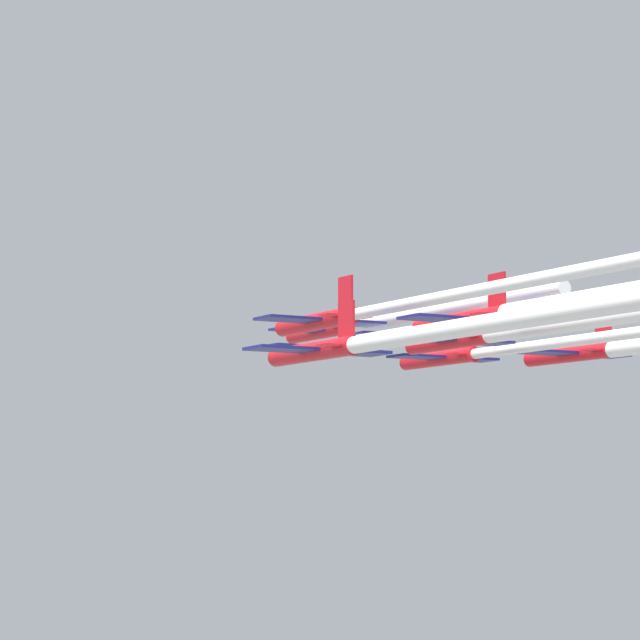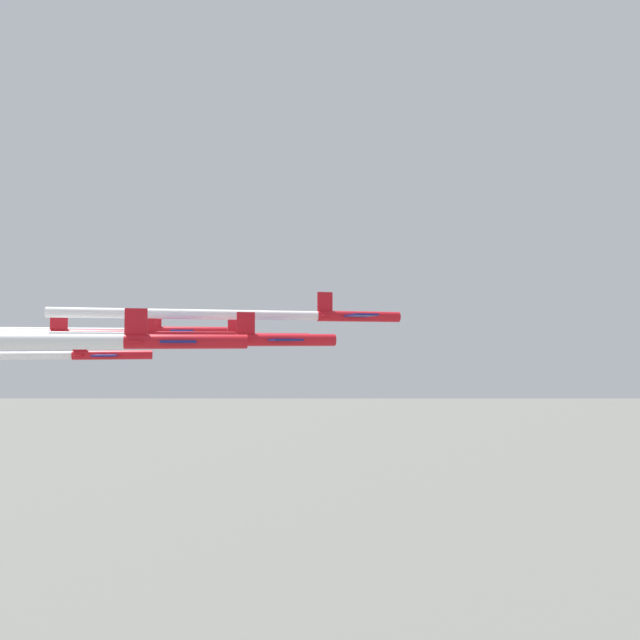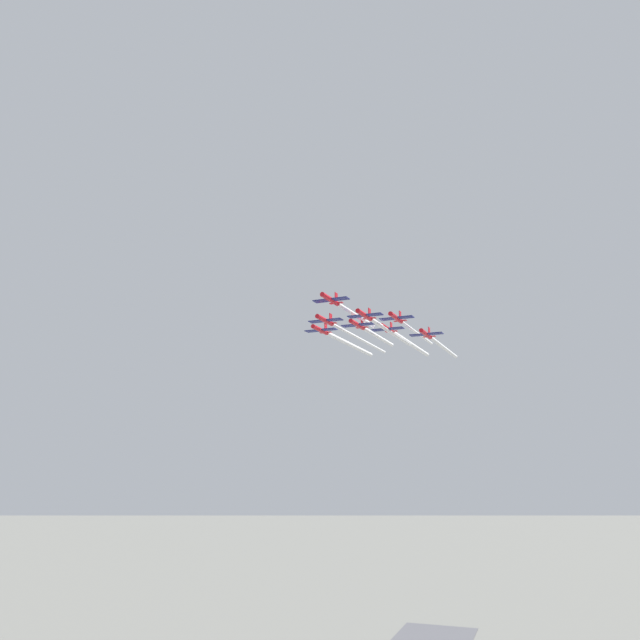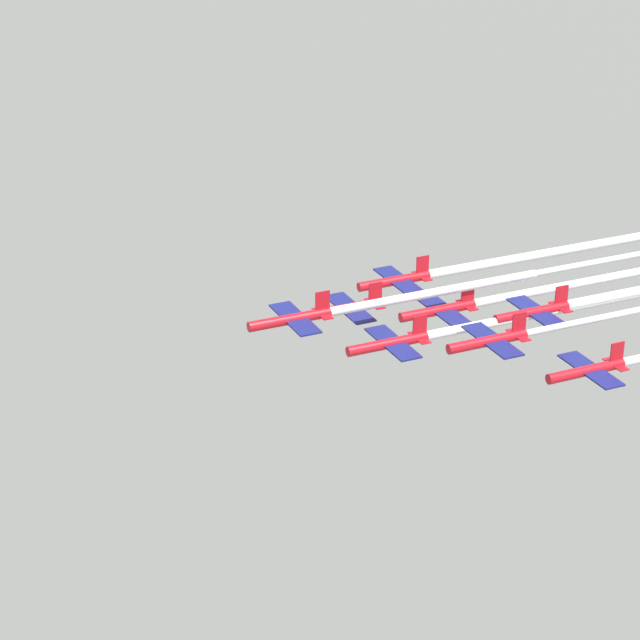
{
  "view_description": "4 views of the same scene",
  "coord_description": "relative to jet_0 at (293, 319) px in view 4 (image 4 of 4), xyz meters",
  "views": [
    {
      "loc": [
        -55.63,
        -94.47,
        102.44
      ],
      "look_at": [
        45.73,
        -4.34,
        117.58
      ],
      "focal_mm": 85.0,
      "sensor_mm": 36.0,
      "label": 1
    },
    {
      "loc": [
        99.35,
        -40.27,
        113.77
      ],
      "look_at": [
        45.54,
        -4.64,
        116.59
      ],
      "focal_mm": 28.0,
      "sensor_mm": 36.0,
      "label": 2
    },
    {
      "loc": [
        36.69,
        164.5,
        71.01
      ],
      "look_at": [
        52.23,
        -2.71,
        111.5
      ],
      "focal_mm": 35.0,
      "sensor_mm": 36.0,
      "label": 3
    },
    {
      "loc": [
        -56.09,
        91.75,
        181.25
      ],
      "look_at": [
        48.36,
        -5.46,
        115.9
      ],
      "focal_mm": 70.0,
      "sensor_mm": 36.0,
      "label": 4
    }
  ],
  "objects": [
    {
      "name": "jet_0",
      "position": [
        0.0,
        0.0,
        0.0
      ],
      "size": [
        10.6,
        10.91,
        3.68
      ],
      "rotation": [
        0.0,
        0.0,
        5.96
      ],
      "color": "red"
    },
    {
      "name": "jet_1",
      "position": [
        -9.24,
        -8.0,
        -2.72
      ],
      "size": [
        10.6,
        10.91,
        3.68
      ],
      "rotation": [
        0.0,
        0.0,
        5.96
      ],
      "color": "red"
    },
    {
      "name": "jet_2",
      "position": [
        2.5,
        -11.96,
        -3.03
      ],
      "size": [
        10.6,
        10.91,
        3.68
      ],
      "rotation": [
        0.0,
        0.0,
        5.96
      ],
      "color": "red"
    },
    {
      "name": "jet_3",
      "position": [
        -18.47,
        -16.0,
        -1.75
      ],
      "size": [
        10.6,
        10.91,
        3.68
      ],
      "rotation": [
        0.0,
        0.0,
        5.96
      ],
      "color": "red"
    },
    {
      "name": "jet_4",
      "position": [
        -6.73,
        -19.96,
        -2.69
      ],
      "size": [
        10.6,
        10.91,
        3.68
      ],
      "rotation": [
        0.0,
        0.0,
        5.96
      ],
      "color": "red"
    },
    {
      "name": "jet_5",
      "position": [
        5.01,
        -23.92,
        -3.21
      ],
      "size": [
        10.6,
        10.91,
        3.68
      ],
      "rotation": [
        0.0,
        0.0,
        5.96
      ],
      "color": "red"
    },
    {
      "name": "jet_6",
      "position": [
        -27.71,
        -24.0,
        -5.16
      ],
      "size": [
        10.6,
        10.91,
        3.68
      ],
      "rotation": [
        0.0,
        0.0,
        5.96
      ],
      "color": "red"
    },
    {
      "name": "jet_7",
      "position": [
        -15.97,
        -27.96,
        -2.38
      ],
      "size": [
        10.6,
        10.91,
        3.68
      ],
      "rotation": [
        0.0,
        0.0,
        5.96
      ],
      "color": "red"
    },
    {
      "name": "smoke_trail_0",
      "position": [
        -6.49,
        -19.23,
        -0.05
      ],
      "size": [
        10.85,
        29.29,
        1.16
      ],
      "rotation": [
        0.0,
        0.0,
        5.96
      ],
      "color": "white"
    },
    {
      "name": "smoke_trail_1",
      "position": [
        -17.45,
        -32.34,
        -2.77
      ],
      "size": [
        14.39,
        39.55,
        1.25
      ],
      "rotation": [
        0.0,
        0.0,
        5.96
      ],
      "color": "white"
    },
    {
      "name": "smoke_trail_2",
      "position": [
        -7.19,
        -40.71,
        -3.08
      ],
      "size": [
        17.01,
        48.24,
        0.88
      ],
      "rotation": [
        0.0,
        0.0,
        5.96
      ],
      "color": "white"
    },
    {
      "name": "smoke_trail_4",
      "position": [
        -13.1,
        -38.82,
        -2.74
      ],
      "size": [
        10.65,
        28.58,
        1.2
      ],
      "rotation": [
        0.0,
        0.0,
        5.96
      ],
      "color": "white"
    },
    {
      "name": "smoke_trail_5",
      "position": [
        -3.37,
        -48.77,
        -3.26
      ],
      "size": [
        14.84,
        40.6,
        1.36
      ],
      "rotation": [
        0.0,
        0.0,
        5.96
      ],
      "color": "white"
    }
  ]
}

